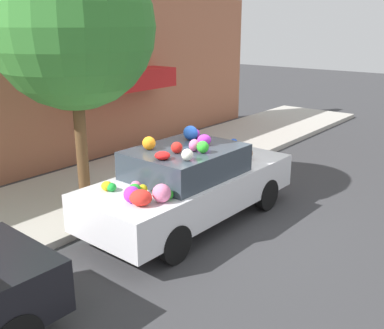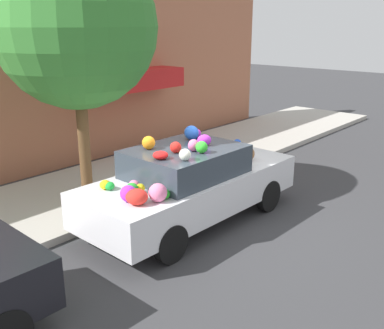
{
  "view_description": "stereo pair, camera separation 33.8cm",
  "coord_description": "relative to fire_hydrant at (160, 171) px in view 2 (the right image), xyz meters",
  "views": [
    {
      "loc": [
        -6.34,
        -5.11,
        3.74
      ],
      "look_at": [
        0.0,
        -0.0,
        1.16
      ],
      "focal_mm": 42.0,
      "sensor_mm": 36.0,
      "label": 1
    },
    {
      "loc": [
        -6.12,
        -5.37,
        3.74
      ],
      "look_at": [
        0.0,
        -0.0,
        1.16
      ],
      "focal_mm": 42.0,
      "sensor_mm": 36.0,
      "label": 2
    }
  ],
  "objects": [
    {
      "name": "ground_plane",
      "position": [
        -0.73,
        -1.6,
        -0.49
      ],
      "size": [
        60.0,
        60.0,
        0.0
      ],
      "primitive_type": "plane",
      "color": "#38383A"
    },
    {
      "name": "sidewalk_curb",
      "position": [
        -0.73,
        1.1,
        -0.42
      ],
      "size": [
        24.0,
        3.2,
        0.15
      ],
      "color": "#B2ADA3",
      "rests_on": "ground"
    },
    {
      "name": "building_facade",
      "position": [
        -0.57,
        3.31,
        1.77
      ],
      "size": [
        18.0,
        1.2,
        4.55
      ],
      "color": "#B26B4C",
      "rests_on": "ground"
    },
    {
      "name": "street_tree",
      "position": [
        -1.56,
        0.64,
        3.16
      ],
      "size": [
        3.17,
        3.17,
        5.1
      ],
      "color": "brown",
      "rests_on": "sidewalk_curb"
    },
    {
      "name": "fire_hydrant",
      "position": [
        0.0,
        0.0,
        0.0
      ],
      "size": [
        0.2,
        0.2,
        0.7
      ],
      "color": "gold",
      "rests_on": "sidewalk_curb"
    },
    {
      "name": "art_car",
      "position": [
        -0.78,
        -1.6,
        0.31
      ],
      "size": [
        4.63,
        1.91,
        1.81
      ],
      "rotation": [
        0.0,
        0.0,
        -0.02
      ],
      "color": "silver",
      "rests_on": "ground"
    }
  ]
}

